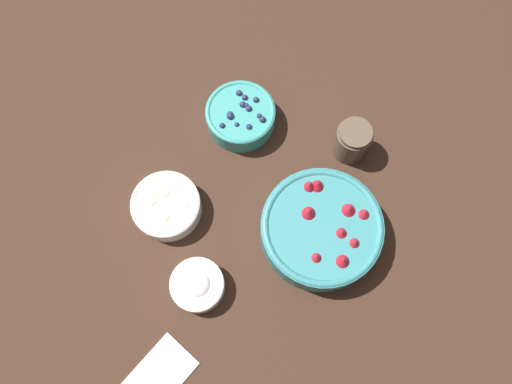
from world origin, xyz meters
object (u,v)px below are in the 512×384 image
Objects in this scene: bowl_blueberries at (241,115)px; jar_chocolate at (352,141)px; bowl_bananas at (166,206)px; bowl_strawberries at (321,229)px; bowl_cream at (197,285)px.

bowl_blueberries is 0.25m from jar_chocolate.
bowl_bananas is 0.43m from jar_chocolate.
bowl_strawberries is at bearing -38.64° from bowl_bananas.
bowl_blueberries is (-0.02, 0.31, -0.01)m from bowl_strawberries.
bowl_cream is at bearing -95.95° from bowl_bananas.
bowl_blueberries is 1.71× the size of jar_chocolate.
bowl_cream reaches higher than bowl_bananas.
jar_chocolate is at bearing -9.68° from bowl_bananas.
bowl_cream is (-0.26, -0.29, -0.01)m from bowl_blueberries.
bowl_cream is at bearing -165.98° from jar_chocolate.
bowl_blueberries is 0.39m from bowl_cream.
jar_chocolate is at bearing 14.02° from bowl_cream.
bowl_strawberries is at bearing -5.23° from bowl_cream.
bowl_blueberries is at bearing 93.47° from bowl_strawberries.
bowl_cream is (-0.28, 0.03, -0.02)m from bowl_strawberries.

